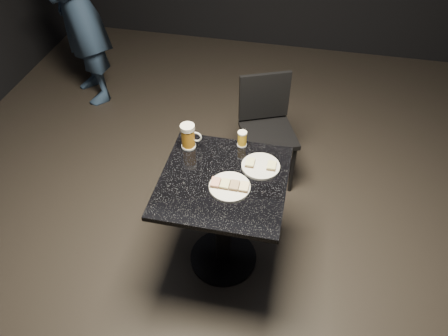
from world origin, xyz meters
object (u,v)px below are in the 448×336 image
(patron, at_px, (76,5))
(chair, at_px, (267,125))
(plate_small, at_px, (261,166))
(beer_tumbler, at_px, (242,139))
(plate_large, at_px, (230,187))
(beer_mug, at_px, (188,136))
(table, at_px, (223,208))

(patron, height_order, chair, patron)
(plate_small, xyz_separation_m, beer_tumbler, (-0.14, 0.17, 0.04))
(plate_large, height_order, beer_tumbler, beer_tumbler)
(beer_mug, bearing_deg, patron, 134.24)
(table, distance_m, beer_mug, 0.47)
(plate_small, bearing_deg, beer_tumbler, 129.45)
(plate_small, bearing_deg, beer_mug, 168.72)
(plate_small, relative_size, chair, 0.26)
(plate_small, relative_size, patron, 0.12)
(patron, distance_m, beer_mug, 1.97)
(plate_small, relative_size, beer_tumbler, 2.23)
(table, bearing_deg, chair, 80.93)
(plate_small, bearing_deg, table, -142.69)
(plate_large, xyz_separation_m, beer_tumbler, (0.00, 0.36, 0.04))
(plate_small, xyz_separation_m, table, (-0.19, -0.14, -0.25))
(table, xyz_separation_m, beer_tumbler, (0.05, 0.31, 0.29))
(plate_large, bearing_deg, beer_mug, 137.09)
(table, xyz_separation_m, chair, (0.14, 0.86, -0.01))
(patron, bearing_deg, chair, 19.94)
(patron, xyz_separation_m, beer_mug, (1.37, -1.41, -0.06))
(plate_small, xyz_separation_m, patron, (-1.82, 1.50, 0.14))
(patron, bearing_deg, plate_small, 4.26)
(beer_mug, height_order, chair, beer_mug)
(beer_mug, bearing_deg, plate_large, -42.91)
(plate_large, relative_size, beer_tumbler, 2.30)
(plate_small, relative_size, table, 0.29)
(plate_small, height_order, beer_mug, beer_mug)
(table, height_order, beer_mug, beer_mug)
(plate_large, distance_m, patron, 2.39)
(plate_small, relative_size, beer_mug, 1.38)
(plate_small, bearing_deg, patron, 140.49)
(plate_large, distance_m, beer_tumbler, 0.37)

